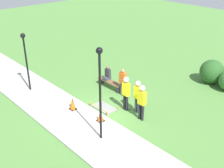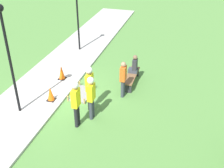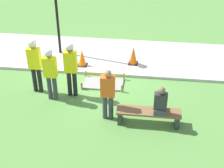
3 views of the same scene
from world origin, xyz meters
TOP-DOWN VIEW (x-y plane):
  - ground_plane at (0.00, 0.00)m, footprint 60.00×60.00m
  - sidewalk at (0.00, -1.41)m, footprint 28.00×2.82m
  - wet_concrete_patch at (-0.39, 0.55)m, footprint 1.40×0.81m
  - traffic_cone_near_patch at (-1.31, -0.83)m, footprint 0.34×0.34m
  - traffic_cone_far_patch at (0.53, -0.48)m, footprint 0.34×0.34m
  - park_bench at (-1.98, 2.45)m, footprint 1.84×0.44m
  - person_seated_on_bench at (-2.28, 2.50)m, footprint 0.36×0.44m
  - worker_supervisor at (1.09, 1.57)m, footprint 0.40×0.26m
  - worker_assistant at (1.69, 1.20)m, footprint 0.40×0.28m
  - worker_trainee at (0.51, 1.29)m, footprint 0.40×0.28m
  - bystander_in_orange_shirt at (-0.78, 2.34)m, footprint 0.40×0.22m
  - lamppost_near at (1.58, -1.35)m, footprint 0.28×0.28m
  - lamppost_far at (-4.94, -1.38)m, footprint 0.28×0.28m
  - shrub_rounded_mid at (1.83, 7.68)m, footprint 1.52×1.52m

SIDE VIEW (x-z plane):
  - ground_plane at x=0.00m, z-range 0.00..0.00m
  - wet_concrete_patch at x=-0.39m, z-range -0.10..0.17m
  - sidewalk at x=0.00m, z-range 0.00..0.10m
  - park_bench at x=-1.98m, z-range 0.10..0.56m
  - traffic_cone_far_patch at x=0.53m, z-range 0.10..0.73m
  - traffic_cone_near_patch at x=-1.31m, z-range 0.10..0.79m
  - shrub_rounded_mid at x=1.83m, z-range 0.00..1.52m
  - person_seated_on_bench at x=-2.28m, z-range 0.36..1.25m
  - bystander_in_orange_shirt at x=-0.78m, z-range 0.11..1.77m
  - worker_supervisor at x=1.09m, z-range 0.18..2.00m
  - worker_assistant at x=1.69m, z-range 0.21..2.12m
  - worker_trainee at x=0.51m, z-range 0.21..2.13m
  - lamppost_far at x=-4.94m, z-range 0.67..4.15m
  - lamppost_near at x=1.58m, z-range 0.73..5.01m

